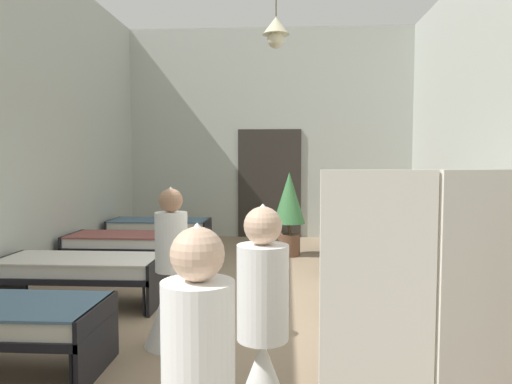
% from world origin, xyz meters
% --- Properties ---
extents(ground_plane, '(6.84, 11.05, 0.10)m').
position_xyz_m(ground_plane, '(0.00, 0.00, -0.05)').
color(ground_plane, '#8C755B').
extents(room_shell, '(6.64, 10.65, 4.62)m').
position_xyz_m(room_shell, '(0.00, 1.30, 2.32)').
color(room_shell, '#B2B7AD').
rests_on(room_shell, ground).
extents(bed_right_row_1, '(1.90, 0.84, 0.57)m').
position_xyz_m(bed_right_row_1, '(2.07, -1.81, 0.44)').
color(bed_right_row_1, black).
rests_on(bed_right_row_1, ground).
extents(bed_left_row_2, '(1.90, 0.84, 0.57)m').
position_xyz_m(bed_left_row_2, '(-2.07, 0.00, 0.44)').
color(bed_left_row_2, black).
rests_on(bed_left_row_2, ground).
extents(bed_right_row_2, '(1.90, 0.84, 0.57)m').
position_xyz_m(bed_right_row_2, '(2.07, 0.00, 0.44)').
color(bed_right_row_2, black).
rests_on(bed_right_row_2, ground).
extents(bed_left_row_3, '(1.90, 0.84, 0.57)m').
position_xyz_m(bed_left_row_3, '(-2.07, 1.81, 0.44)').
color(bed_left_row_3, black).
rests_on(bed_left_row_3, ground).
extents(bed_right_row_3, '(1.90, 0.84, 0.57)m').
position_xyz_m(bed_right_row_3, '(2.07, 1.81, 0.44)').
color(bed_right_row_3, black).
rests_on(bed_right_row_3, ground).
extents(bed_left_row_4, '(1.90, 0.84, 0.57)m').
position_xyz_m(bed_left_row_4, '(-2.07, 3.62, 0.44)').
color(bed_left_row_4, black).
rests_on(bed_left_row_4, ground).
extents(bed_right_row_4, '(1.90, 0.84, 0.57)m').
position_xyz_m(bed_right_row_4, '(2.07, 3.62, 0.44)').
color(bed_right_row_4, black).
rests_on(bed_right_row_4, ground).
extents(nurse_mid_aisle, '(0.52, 0.52, 1.49)m').
position_xyz_m(nurse_mid_aisle, '(-0.69, -1.15, 0.53)').
color(nurse_mid_aisle, white).
rests_on(nurse_mid_aisle, ground).
extents(nurse_far_aisle, '(0.52, 0.52, 1.49)m').
position_xyz_m(nurse_far_aisle, '(0.23, -2.79, 0.53)').
color(nurse_far_aisle, white).
rests_on(nurse_far_aisle, ground).
extents(patient_seated_secondary, '(0.44, 0.44, 0.80)m').
position_xyz_m(patient_seated_secondary, '(1.72, 1.76, 0.87)').
color(patient_seated_secondary, '#515B70').
rests_on(patient_seated_secondary, bed_right_row_3).
extents(potted_plant, '(0.57, 0.57, 1.51)m').
position_xyz_m(potted_plant, '(0.43, 3.11, 0.90)').
color(potted_plant, brown).
rests_on(potted_plant, ground).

